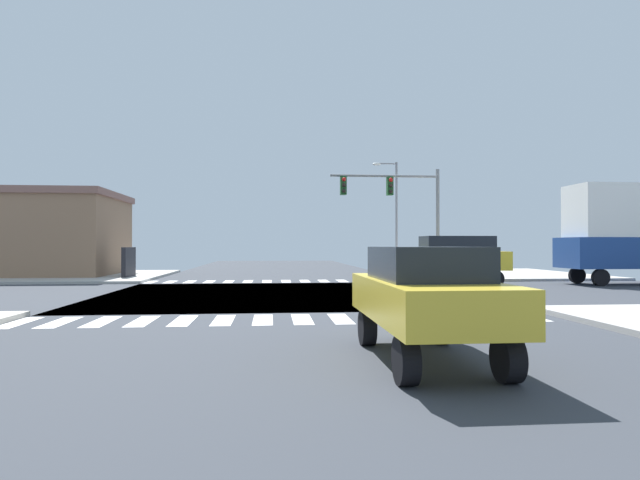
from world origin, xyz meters
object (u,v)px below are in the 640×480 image
object	(u,v)px
sedan_nearside_1	(426,293)
box_truck_queued_1	(631,232)
street_lamp	(393,206)
suv_farside_1	(457,256)
traffic_signal_mast	(395,198)

from	to	relation	value
sedan_nearside_1	box_truck_queued_1	size ratio (longest dim) A/B	0.60
sedan_nearside_1	box_truck_queued_1	distance (m)	21.93
street_lamp	sedan_nearside_1	bearing A→B (deg)	-101.98
street_lamp	suv_farside_1	bearing A→B (deg)	-88.58
sedan_nearside_1	box_truck_queued_1	bearing A→B (deg)	46.76
traffic_signal_mast	suv_farside_1	distance (m)	5.44
traffic_signal_mast	sedan_nearside_1	world-z (taller)	traffic_signal_mast
street_lamp	suv_farside_1	size ratio (longest dim) A/B	1.67
traffic_signal_mast	street_lamp	distance (m)	8.13
traffic_signal_mast	street_lamp	bearing A→B (deg)	77.88
traffic_signal_mast	street_lamp	size ratio (longest dim) A/B	0.79
traffic_signal_mast	street_lamp	xyz separation A→B (m)	(1.71, 7.94, 0.15)
suv_farside_1	box_truck_queued_1	world-z (taller)	box_truck_queued_1
street_lamp	box_truck_queued_1	world-z (taller)	street_lamp
traffic_signal_mast	street_lamp	world-z (taller)	street_lamp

